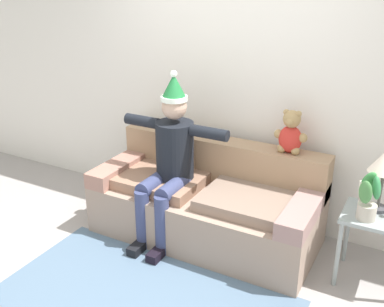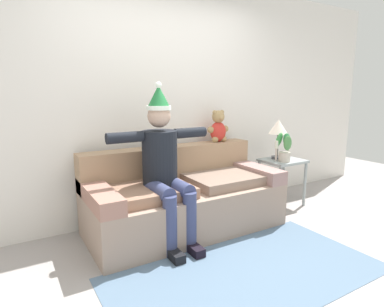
{
  "view_description": "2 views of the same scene",
  "coord_description": "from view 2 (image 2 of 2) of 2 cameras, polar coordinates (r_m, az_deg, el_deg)",
  "views": [
    {
      "loc": [
        1.62,
        -2.27,
        2.31
      ],
      "look_at": [
        -0.05,
        0.81,
        0.88
      ],
      "focal_mm": 42.27,
      "sensor_mm": 36.0,
      "label": 1
    },
    {
      "loc": [
        -1.58,
        -1.82,
        1.43
      ],
      "look_at": [
        0.04,
        0.9,
        0.83
      ],
      "focal_mm": 30.02,
      "sensor_mm": 36.0,
      "label": 2
    }
  ],
  "objects": [
    {
      "name": "person_seated",
      "position": [
        3.04,
        -4.97,
        -1.67
      ],
      "size": [
        1.02,
        0.77,
        1.53
      ],
      "color": "black",
      "rests_on": "ground_plane"
    },
    {
      "name": "candle_tall",
      "position": [
        4.08,
        14.78,
        0.99
      ],
      "size": [
        0.04,
        0.04,
        0.26
      ],
      "color": "beige",
      "rests_on": "side_table"
    },
    {
      "name": "teddy_bear",
      "position": [
        3.85,
        4.69,
        4.61
      ],
      "size": [
        0.29,
        0.17,
        0.38
      ],
      "color": "red",
      "rests_on": "couch"
    },
    {
      "name": "couch",
      "position": [
        3.43,
        -1.54,
        -7.85
      ],
      "size": [
        2.01,
        0.91,
        0.85
      ],
      "color": "gray",
      "rests_on": "ground_plane"
    },
    {
      "name": "area_rug",
      "position": [
        2.78,
        9.87,
        -20.24
      ],
      "size": [
        2.23,
        1.15,
        0.01
      ],
      "primitive_type": "cube",
      "color": "slate",
      "rests_on": "ground_plane"
    },
    {
      "name": "ground_plane",
      "position": [
        2.81,
        9.34,
        -20.0
      ],
      "size": [
        10.0,
        10.0,
        0.0
      ],
      "primitive_type": "plane",
      "color": "#9F9895"
    },
    {
      "name": "potted_plant",
      "position": [
        4.08,
        16.1,
        0.99
      ],
      "size": [
        0.2,
        0.24,
        0.37
      ],
      "color": "beige",
      "rests_on": "side_table"
    },
    {
      "name": "back_wall",
      "position": [
        3.73,
        -5.69,
        9.52
      ],
      "size": [
        7.0,
        0.1,
        2.7
      ],
      "primitive_type": "cube",
      "color": "silver",
      "rests_on": "ground_plane"
    },
    {
      "name": "table_lamp",
      "position": [
        4.21,
        15.09,
        4.29
      ],
      "size": [
        0.24,
        0.24,
        0.5
      ],
      "color": "#43444B",
      "rests_on": "side_table"
    },
    {
      "name": "side_table",
      "position": [
        4.25,
        15.75,
        -2.47
      ],
      "size": [
        0.5,
        0.43,
        0.59
      ],
      "color": "#909B9D",
      "rests_on": "ground_plane"
    },
    {
      "name": "candle_short",
      "position": [
        4.33,
        16.82,
        1.02
      ],
      "size": [
        0.04,
        0.04,
        0.21
      ],
      "color": "beige",
      "rests_on": "side_table"
    }
  ]
}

